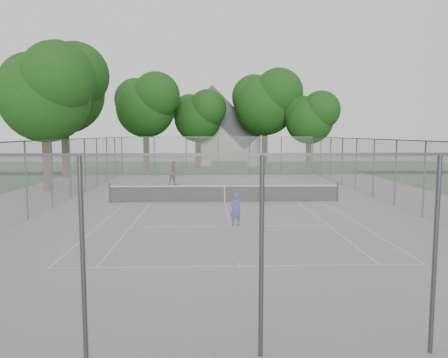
{
  "coord_description": "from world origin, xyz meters",
  "views": [
    {
      "loc": [
        -0.89,
        -24.19,
        3.85
      ],
      "look_at": [
        0.0,
        1.0,
        1.2
      ],
      "focal_mm": 35.0,
      "sensor_mm": 36.0,
      "label": 1
    }
  ],
  "objects_px": {
    "woman_player": "(174,173)",
    "house": "(227,134)",
    "girl_player": "(235,209)",
    "tennis_net": "(225,193)"
  },
  "relations": [
    {
      "from": "house",
      "to": "woman_player",
      "type": "xyz_separation_m",
      "value": [
        -4.89,
        -20.65,
        -2.86
      ]
    },
    {
      "from": "tennis_net",
      "to": "woman_player",
      "type": "distance_m",
      "value": 8.96
    },
    {
      "from": "tennis_net",
      "to": "house",
      "type": "xyz_separation_m",
      "value": [
        1.39,
        28.89,
        3.24
      ]
    },
    {
      "from": "woman_player",
      "to": "house",
      "type": "bearing_deg",
      "value": 53.71
    },
    {
      "from": "house",
      "to": "woman_player",
      "type": "relative_size",
      "value": 5.21
    },
    {
      "from": "house",
      "to": "girl_player",
      "type": "relative_size",
      "value": 6.69
    },
    {
      "from": "tennis_net",
      "to": "house",
      "type": "height_order",
      "value": "house"
    },
    {
      "from": "house",
      "to": "girl_player",
      "type": "distance_m",
      "value": 35.31
    },
    {
      "from": "girl_player",
      "to": "tennis_net",
      "type": "bearing_deg",
      "value": -111.65
    },
    {
      "from": "house",
      "to": "woman_player",
      "type": "distance_m",
      "value": 21.41
    }
  ]
}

